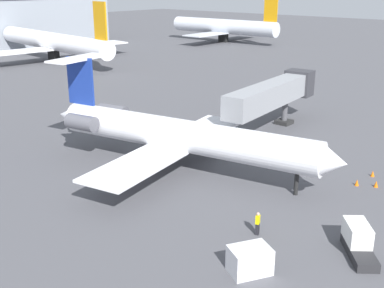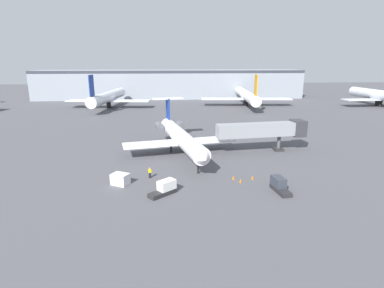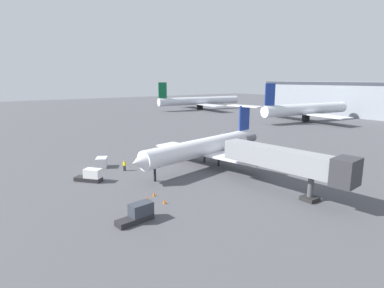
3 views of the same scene
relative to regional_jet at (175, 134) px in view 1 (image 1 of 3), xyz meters
name	(u,v)px [view 1 (image 1 of 3)]	position (x,y,z in m)	size (l,w,h in m)	color
ground_plane	(185,173)	(-0.03, -1.21, -3.50)	(400.00, 400.00, 0.10)	#4C4C51
regional_jet	(175,134)	(0.00, 0.00, 0.00)	(22.37, 29.82, 9.62)	white
jet_bridge	(276,93)	(17.12, -0.01, 0.96)	(18.25, 4.87, 6.09)	gray
ground_crew_marshaller	(258,223)	(-5.35, -12.79, -2.59)	(0.47, 0.38, 1.69)	black
baggage_tug_lead	(358,241)	(-3.06, -19.01, -2.61)	(3.98, 3.62, 1.90)	#262628
cargo_container_uld	(250,260)	(-9.54, -15.05, -2.62)	(2.96, 2.68, 1.66)	silver
traffic_cone_near	(376,184)	(8.21, -15.82, -3.18)	(0.36, 0.36, 0.55)	orange
traffic_cone_mid	(373,174)	(10.38, -14.65, -3.18)	(0.36, 0.36, 0.55)	orange
traffic_cone_far	(357,183)	(7.45, -14.44, -3.18)	(0.36, 0.36, 0.55)	orange
parked_airliner_centre	(53,42)	(29.88, 64.62, 0.75)	(36.53, 43.16, 13.22)	white
parked_airliner_east_mid	(224,27)	(82.64, 58.24, 0.90)	(29.43, 34.97, 13.50)	silver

